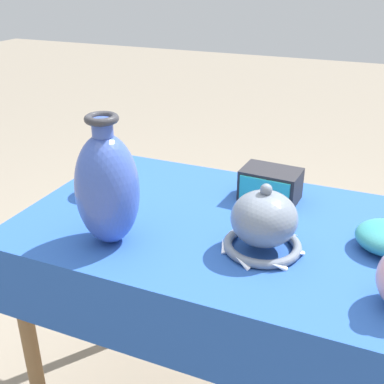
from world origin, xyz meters
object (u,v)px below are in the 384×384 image
object	(u,v)px
vase_tall_bulbous	(107,188)
cup_wide_porcelain	(100,182)
vase_dome_bell	(264,224)
mosaic_tile_box	(270,185)

from	to	relation	value
vase_tall_bulbous	cup_wide_porcelain	distance (m)	0.30
vase_dome_bell	cup_wide_porcelain	xyz separation A→B (m)	(-0.52, 0.11, -0.03)
vase_tall_bulbous	cup_wide_porcelain	size ratio (longest dim) A/B	3.04
cup_wide_porcelain	vase_tall_bulbous	bearing A→B (deg)	-52.13
vase_tall_bulbous	mosaic_tile_box	size ratio (longest dim) A/B	1.88
vase_dome_bell	mosaic_tile_box	bearing A→B (deg)	101.07
vase_tall_bulbous	vase_dome_bell	distance (m)	0.37
vase_tall_bulbous	cup_wide_porcelain	bearing A→B (deg)	127.87
cup_wide_porcelain	vase_dome_bell	bearing A→B (deg)	-12.23
vase_dome_bell	mosaic_tile_box	world-z (taller)	vase_dome_bell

